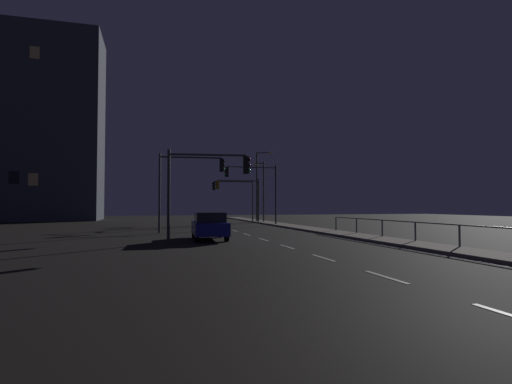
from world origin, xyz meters
TOP-DOWN VIEW (x-y plane):
  - ground_plane at (0.00, 17.50)m, footprint 112.00×112.00m
  - sidewalk_right at (6.10, 17.50)m, footprint 2.05×77.00m
  - lane_markings_center at (0.00, 21.00)m, footprint 0.14×50.00m
  - lane_edge_line at (4.83, 22.50)m, footprint 0.14×53.00m
  - car at (-2.98, 17.82)m, footprint 2.03×4.48m
  - traffic_light_near_right at (3.09, 40.13)m, footprint 4.88×0.60m
  - traffic_light_mid_left at (-3.65, 23.96)m, footprint 4.74×0.59m
  - traffic_light_overhead_east at (3.21, 38.03)m, footprint 5.06×0.61m
  - traffic_light_far_left at (-3.35, 16.36)m, footprint 4.40×0.77m
  - traffic_light_far_center at (3.46, 32.28)m, footprint 5.26×0.34m
  - street_lamp_across_street at (6.04, 38.49)m, footprint 1.00×1.37m
  - street_lamp_median at (6.08, 39.87)m, footprint 1.76×1.26m
  - barrier_fence at (6.97, 9.93)m, footprint 0.09×23.96m
  - building_distant at (-24.76, 51.80)m, footprint 23.79×8.12m

SIDE VIEW (x-z plane):
  - ground_plane at x=0.00m, z-range 0.00..0.00m
  - lane_edge_line at x=4.83m, z-range 0.00..0.01m
  - lane_markings_center at x=0.00m, z-range 0.00..0.01m
  - sidewalk_right at x=6.10m, z-range 0.00..0.14m
  - car at x=-2.98m, z-range 0.04..1.61m
  - barrier_fence at x=6.97m, z-range 0.39..1.37m
  - traffic_light_far_left at x=-3.35m, z-range 1.04..5.96m
  - traffic_light_near_right at x=3.09m, z-range 1.19..6.03m
  - traffic_light_overhead_east at x=3.21m, z-range 1.20..6.04m
  - traffic_light_mid_left at x=-3.65m, z-range 1.20..6.88m
  - street_lamp_across_street at x=6.04m, z-range 0.83..7.68m
  - traffic_light_far_center at x=3.46m, z-range 1.38..7.18m
  - street_lamp_median at x=6.08m, z-range 0.91..9.11m
  - building_distant at x=-24.76m, z-range 0.00..24.84m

